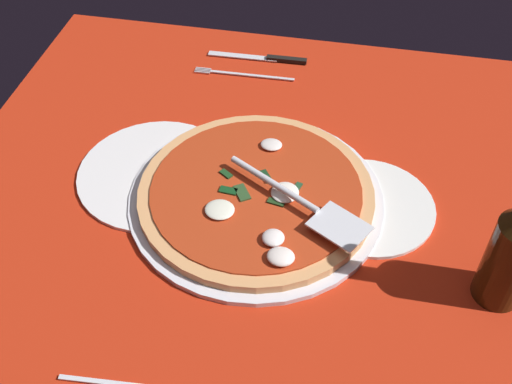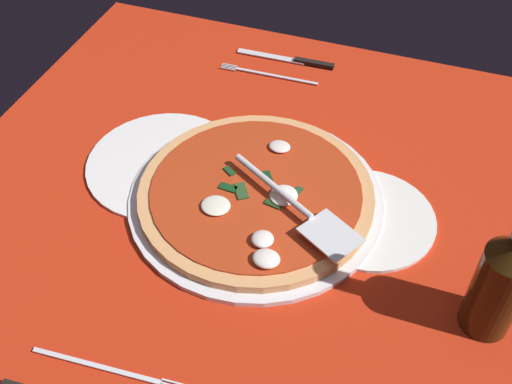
% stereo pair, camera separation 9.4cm
% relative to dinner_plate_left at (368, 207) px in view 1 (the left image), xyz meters
% --- Properties ---
extents(ground_plane, '(0.96, 0.96, 0.01)m').
position_rel_dinner_plate_left_xyz_m(ground_plane, '(0.18, 0.03, -0.01)').
color(ground_plane, red).
extents(pizza_pan, '(0.39, 0.39, 0.01)m').
position_rel_dinner_plate_left_xyz_m(pizza_pan, '(0.17, 0.02, 0.00)').
color(pizza_pan, silver).
rests_on(pizza_pan, ground_plane).
extents(dinner_plate_left, '(0.20, 0.20, 0.01)m').
position_rel_dinner_plate_left_xyz_m(dinner_plate_left, '(0.00, 0.00, 0.00)').
color(dinner_plate_left, white).
rests_on(dinner_plate_left, ground_plane).
extents(dinner_plate_right, '(0.25, 0.25, 0.01)m').
position_rel_dinner_plate_left_xyz_m(dinner_plate_right, '(0.34, -0.01, 0.00)').
color(dinner_plate_right, white).
rests_on(dinner_plate_right, ground_plane).
extents(pizza, '(0.36, 0.36, 0.03)m').
position_rel_dinner_plate_left_xyz_m(pizza, '(0.17, 0.02, 0.02)').
color(pizza, tan).
rests_on(pizza, pizza_pan).
extents(pizza_server, '(0.23, 0.15, 0.01)m').
position_rel_dinner_plate_left_xyz_m(pizza_server, '(0.10, 0.05, 0.04)').
color(pizza_server, silver).
rests_on(pizza_server, pizza).
extents(place_setting_near, '(0.21, 0.14, 0.01)m').
position_rel_dinner_plate_left_xyz_m(place_setting_near, '(0.24, -0.33, -0.00)').
color(place_setting_near, white).
rests_on(place_setting_near, ground_plane).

